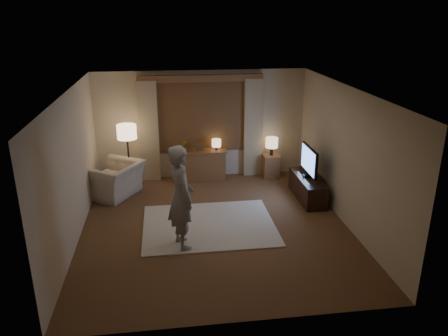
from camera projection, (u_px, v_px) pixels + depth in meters
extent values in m
cube|color=brown|center=(215.00, 227.00, 8.35)|extent=(5.00, 5.50, 0.02)
cube|color=silver|center=(214.00, 90.00, 7.46)|extent=(5.00, 5.50, 0.02)
cube|color=beige|center=(201.00, 125.00, 10.48)|extent=(5.00, 0.02, 2.60)
cube|color=beige|center=(241.00, 236.00, 5.34)|extent=(5.00, 0.02, 2.60)
cube|color=beige|center=(72.00, 169.00, 7.59)|extent=(0.02, 5.50, 2.60)
cube|color=beige|center=(347.00, 156.00, 8.23)|extent=(0.02, 5.50, 2.60)
cube|color=black|center=(201.00, 115.00, 10.36)|extent=(2.00, 0.01, 1.70)
cube|color=brown|center=(201.00, 115.00, 10.35)|extent=(2.08, 0.04, 1.78)
cube|color=tan|center=(149.00, 132.00, 10.25)|extent=(0.45, 0.12, 2.40)
cube|color=tan|center=(253.00, 128.00, 10.57)|extent=(0.45, 0.12, 2.40)
cube|color=brown|center=(201.00, 78.00, 10.01)|extent=(2.90, 0.14, 0.16)
cube|color=beige|center=(209.00, 225.00, 8.38)|extent=(2.50, 2.00, 0.02)
cube|color=brown|center=(200.00, 166.00, 10.55)|extent=(1.20, 0.40, 0.70)
cube|color=brown|center=(200.00, 148.00, 10.40)|extent=(0.16, 0.02, 0.20)
imported|color=#999999|center=(183.00, 147.00, 10.33)|extent=(0.17, 0.13, 0.30)
cylinder|color=black|center=(216.00, 149.00, 10.46)|extent=(0.08, 0.08, 0.12)
cylinder|color=#F8CB94|center=(216.00, 143.00, 10.41)|extent=(0.22, 0.22, 0.18)
cylinder|color=black|center=(131.00, 187.00, 10.19)|extent=(0.32, 0.32, 0.03)
cylinder|color=black|center=(129.00, 163.00, 9.99)|extent=(0.04, 0.04, 1.19)
cylinder|color=#F8CB94|center=(127.00, 132.00, 9.74)|extent=(0.44, 0.44, 0.32)
imported|color=#C1B39E|center=(114.00, 180.00, 9.63)|extent=(1.44, 1.49, 0.74)
cube|color=brown|center=(271.00, 166.00, 10.75)|extent=(0.40, 0.40, 0.56)
cylinder|color=black|center=(271.00, 151.00, 10.62)|extent=(0.08, 0.08, 0.20)
cylinder|color=#F8CB94|center=(272.00, 143.00, 10.55)|extent=(0.30, 0.30, 0.24)
cube|color=black|center=(307.00, 188.00, 9.51)|extent=(0.45, 1.40, 0.50)
cube|color=black|center=(308.00, 176.00, 9.41)|extent=(0.23, 0.10, 0.06)
cube|color=black|center=(309.00, 160.00, 9.29)|extent=(0.05, 0.93, 0.57)
cube|color=#588FF0|center=(308.00, 160.00, 9.28)|extent=(0.00, 0.87, 0.51)
imported|color=gray|center=(181.00, 197.00, 7.35)|extent=(0.61, 0.76, 1.83)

